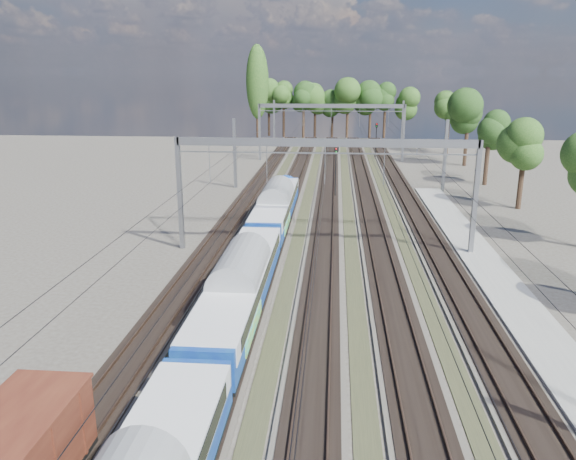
# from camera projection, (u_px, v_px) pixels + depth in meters

# --- Properties ---
(track_bed) EXTENTS (21.00, 130.00, 0.34)m
(track_bed) POSITION_uv_depth(u_px,v_px,m) (327.00, 207.00, 59.29)
(track_bed) COLOR #47423A
(track_bed) RESTS_ON ground
(platform) EXTENTS (3.00, 70.00, 0.30)m
(platform) POSITION_uv_depth(u_px,v_px,m) (516.00, 304.00, 34.33)
(platform) COLOR gray
(platform) RESTS_ON ground
(catenary) EXTENTS (25.65, 130.00, 9.00)m
(catenary) POSITION_uv_depth(u_px,v_px,m) (332.00, 139.00, 64.92)
(catenary) COLOR gray
(catenary) RESTS_ON ground
(tree_belt) EXTENTS (40.15, 100.84, 11.72)m
(tree_belt) POSITION_uv_depth(u_px,v_px,m) (358.00, 104.00, 102.65)
(tree_belt) COLOR black
(tree_belt) RESTS_ON ground
(poplar) EXTENTS (4.40, 4.40, 19.04)m
(poplar) POSITION_uv_depth(u_px,v_px,m) (257.00, 83.00, 108.08)
(poplar) COLOR black
(poplar) RESTS_ON ground
(emu_train) EXTENTS (2.82, 59.78, 4.13)m
(emu_train) POSITION_uv_depth(u_px,v_px,m) (239.00, 281.00, 31.79)
(emu_train) COLOR black
(emu_train) RESTS_ON ground
(worker) EXTENTS (0.48, 0.68, 1.78)m
(worker) POSITION_uv_depth(u_px,v_px,m) (338.00, 148.00, 98.71)
(worker) COLOR black
(worker) RESTS_ON ground
(signal_near) EXTENTS (0.38, 0.35, 5.72)m
(signal_near) POSITION_uv_depth(u_px,v_px,m) (336.00, 166.00, 63.51)
(signal_near) COLOR black
(signal_near) RESTS_ON ground
(signal_far) EXTENTS (0.40, 0.37, 5.74)m
(signal_far) POSITION_uv_depth(u_px,v_px,m) (376.00, 136.00, 93.03)
(signal_far) COLOR black
(signal_far) RESTS_ON ground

